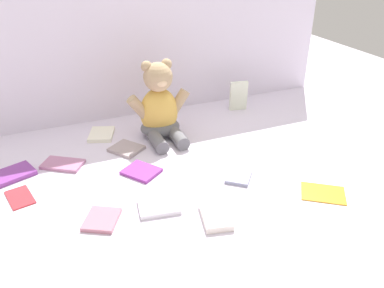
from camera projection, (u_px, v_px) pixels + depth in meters
name	position (u px, v px, depth m)	size (l,w,h in m)	color
ground_plane	(182.00, 156.00, 1.39)	(3.20, 3.20, 0.00)	silver
backdrop_drape	(142.00, 41.00, 1.59)	(1.67, 0.03, 0.61)	silver
teddy_bear	(160.00, 109.00, 1.48)	(0.24, 0.21, 0.30)	#E5B24C
book_case_0	(102.00, 219.00, 1.07)	(0.09, 0.10, 0.01)	#BA7185
book_case_1	(101.00, 134.00, 1.52)	(0.09, 0.11, 0.01)	white
book_case_2	(126.00, 149.00, 1.42)	(0.09, 0.11, 0.01)	#9F8F8F
book_case_3	(63.00, 164.00, 1.33)	(0.08, 0.13, 0.01)	#B17095
book_case_4	(141.00, 171.00, 1.29)	(0.09, 0.11, 0.01)	#8B2F92
book_case_5	(216.00, 216.00, 1.08)	(0.07, 0.12, 0.02)	white
book_case_6	(13.00, 174.00, 1.27)	(0.09, 0.13, 0.01)	#823892
book_case_7	(239.00, 177.00, 1.26)	(0.07, 0.09, 0.01)	#8B8EAA
book_case_8	(20.00, 197.00, 1.17)	(0.07, 0.11, 0.01)	#C03037
book_case_9	(238.00, 96.00, 1.72)	(0.08, 0.02, 0.13)	white
book_case_10	(159.00, 206.00, 1.13)	(0.09, 0.11, 0.01)	white
book_case_11	(323.00, 193.00, 1.19)	(0.10, 0.13, 0.01)	orange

